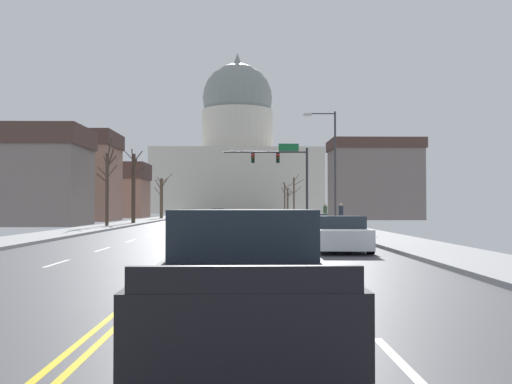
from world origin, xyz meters
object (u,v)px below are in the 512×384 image
at_px(signal_gantry, 284,166).
at_px(sedan_oncoming_01, 188,214).
at_px(sedan_near_02, 302,222).
at_px(sedan_near_01, 290,220).
at_px(sedan_near_05, 236,250).
at_px(pickup_truck_near_06, 243,278).
at_px(sedan_near_04, 338,235).
at_px(sedan_near_00, 244,218).
at_px(sedan_oncoming_00, 210,216).
at_px(sedan_near_03, 309,227).
at_px(pedestrian_00, 325,212).
at_px(street_lamp_right, 331,159).
at_px(pedestrian_01, 341,213).
at_px(bicycle_parked, 339,224).
at_px(sedan_oncoming_02, 218,213).

height_order(signal_gantry, sedan_oncoming_01, signal_gantry).
bearing_deg(sedan_near_02, sedan_near_01, 92.26).
height_order(sedan_near_05, pickup_truck_near_06, pickup_truck_near_06).
bearing_deg(sedan_near_04, sedan_near_01, 90.43).
distance_m(sedan_near_00, sedan_oncoming_00, 13.44).
distance_m(sedan_near_03, pedestrian_00, 21.03).
relative_size(sedan_near_00, sedan_near_05, 1.01).
bearing_deg(sedan_near_04, sedan_near_00, 97.26).
height_order(sedan_near_02, sedan_near_04, sedan_near_02).
bearing_deg(pickup_truck_near_06, sedan_near_01, 84.55).
bearing_deg(street_lamp_right, pickup_truck_near_06, -100.44).
distance_m(street_lamp_right, sedan_oncoming_01, 34.08).
bearing_deg(pedestrian_00, sedan_near_03, -100.03).
height_order(sedan_near_04, pickup_truck_near_06, pickup_truck_near_06).
bearing_deg(pedestrian_01, pedestrian_00, 91.67).
bearing_deg(sedan_oncoming_01, bicycle_parked, -70.09).
height_order(street_lamp_right, sedan_oncoming_02, street_lamp_right).
xyz_separation_m(sedan_near_00, sedan_near_05, (-0.05, -34.37, -0.00)).
xyz_separation_m(pedestrian_00, bicycle_parked, (-0.98, -13.31, -0.58)).
xyz_separation_m(sedan_oncoming_02, pedestrian_01, (10.89, -38.38, 0.48)).
bearing_deg(sedan_oncoming_01, street_lamp_right, -66.98).
relative_size(sedan_near_05, sedan_oncoming_02, 0.91).
distance_m(sedan_near_01, pedestrian_01, 3.89).
distance_m(sedan_oncoming_01, pedestrian_00, 26.54).
bearing_deg(sedan_near_01, pedestrian_01, 10.32).
bearing_deg(sedan_near_04, pedestrian_01, 80.27).
bearing_deg(sedan_oncoming_02, pedestrian_01, -74.16).
bearing_deg(sedan_near_05, sedan_oncoming_01, 96.90).
bearing_deg(sedan_near_03, sedan_oncoming_01, 103.41).
relative_size(sedan_near_02, pickup_truck_near_06, 0.82).
xyz_separation_m(pedestrian_01, bicycle_parked, (-1.19, -6.39, -0.58)).
relative_size(sedan_near_04, sedan_oncoming_02, 0.99).
bearing_deg(sedan_near_03, pedestrian_01, 74.34).
distance_m(street_lamp_right, sedan_near_01, 5.31).
distance_m(sedan_near_04, sedan_near_05, 7.51).
bearing_deg(street_lamp_right, sedan_near_01, 161.76).
height_order(pickup_truck_near_06, sedan_oncoming_00, pickup_truck_near_06).
distance_m(sedan_near_04, sedan_oncoming_00, 41.34).
bearing_deg(sedan_near_01, pickup_truck_near_06, -95.45).
bearing_deg(pedestrian_00, sedan_near_04, -96.97).
relative_size(sedan_near_02, pedestrian_01, 2.63).
xyz_separation_m(sedan_near_01, sedan_oncoming_00, (-7.04, 20.13, -0.01)).
bearing_deg(sedan_near_05, sedan_near_04, 61.44).
bearing_deg(pickup_truck_near_06, sedan_near_05, 91.76).
distance_m(sedan_near_01, sedan_oncoming_02, 39.71).
xyz_separation_m(sedan_near_00, bicycle_parked, (6.00, -12.89, -0.08)).
relative_size(sedan_oncoming_00, sedan_oncoming_01, 0.96).
height_order(sedan_near_00, pickup_truck_near_06, pickup_truck_near_06).
bearing_deg(pickup_truck_near_06, sedan_near_04, 75.70).
height_order(sedan_near_04, sedan_near_05, sedan_near_04).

